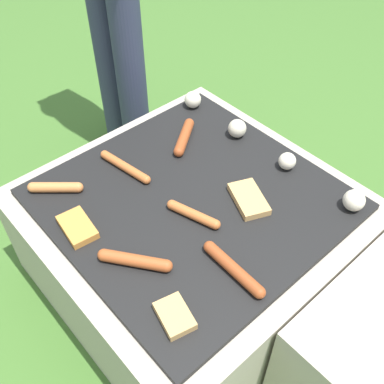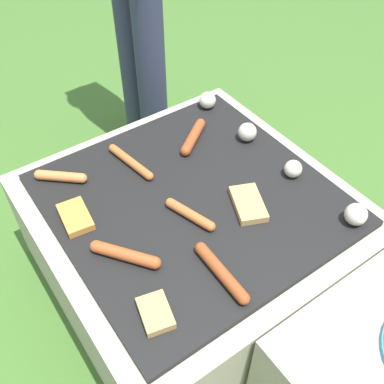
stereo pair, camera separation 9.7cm
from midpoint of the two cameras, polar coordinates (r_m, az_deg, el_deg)
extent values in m
plane|color=#3D6628|center=(1.50, 1.88, -10.40)|extent=(14.00, 14.00, 0.00)
cube|color=#A89E8C|center=(1.36, 2.05, -6.32)|extent=(0.81, 0.81, 0.35)
cube|color=black|center=(1.22, 2.27, -1.04)|extent=(0.71, 0.71, 0.02)
cylinder|color=#2D334C|center=(1.81, -5.97, 16.99)|extent=(0.11, 0.11, 0.75)
cylinder|color=#2D334C|center=(1.71, -3.59, 15.29)|extent=(0.11, 0.11, 0.75)
cylinder|color=#B7602D|center=(1.15, 2.14, -2.95)|extent=(0.13, 0.06, 0.03)
sphere|color=#B7602D|center=(1.18, -0.44, -1.48)|extent=(0.03, 0.03, 0.03)
sphere|color=#B7602D|center=(1.13, 4.84, -4.48)|extent=(0.03, 0.03, 0.03)
cylinder|color=#B7602D|center=(1.30, -5.71, 3.77)|extent=(0.17, 0.05, 0.02)
sphere|color=#B7602D|center=(1.36, -8.01, 5.46)|extent=(0.02, 0.02, 0.02)
sphere|color=#B7602D|center=(1.25, -3.24, 1.94)|extent=(0.02, 0.02, 0.02)
cylinder|color=#93421E|center=(1.05, 6.41, -10.20)|extent=(0.17, 0.03, 0.03)
sphere|color=#93421E|center=(1.08, 3.70, -7.24)|extent=(0.03, 0.03, 0.03)
sphere|color=#93421E|center=(1.02, 9.36, -13.33)|extent=(0.03, 0.03, 0.03)
cylinder|color=#93421E|center=(1.38, 2.18, 6.95)|extent=(0.11, 0.13, 0.03)
sphere|color=#93421E|center=(1.43, 3.04, 8.61)|extent=(0.03, 0.03, 0.03)
sphere|color=#93421E|center=(1.33, 1.26, 5.17)|extent=(0.03, 0.03, 0.03)
cylinder|color=#C6753D|center=(1.29, -14.31, 1.84)|extent=(0.10, 0.11, 0.03)
sphere|color=#C6753D|center=(1.31, -16.87, 2.04)|extent=(0.03, 0.03, 0.03)
sphere|color=#C6753D|center=(1.27, -11.67, 1.64)|extent=(0.03, 0.03, 0.03)
cylinder|color=#A34C23|center=(1.08, -5.94, -8.02)|extent=(0.14, 0.11, 0.03)
sphere|color=#A34C23|center=(1.06, -2.08, -9.12)|extent=(0.03, 0.03, 0.03)
sphere|color=#A34C23|center=(1.10, -9.62, -6.94)|extent=(0.03, 0.03, 0.03)
cube|color=tan|center=(1.20, 9.46, -1.58)|extent=(0.15, 0.12, 0.02)
cube|color=#D18438|center=(1.18, -12.33, -3.21)|extent=(0.12, 0.08, 0.02)
cube|color=tan|center=(0.99, -1.79, -15.25)|extent=(0.10, 0.08, 0.02)
sphere|color=beige|center=(1.52, 3.84, 11.50)|extent=(0.06, 0.06, 0.06)
sphere|color=beige|center=(1.39, 9.04, 7.46)|extent=(0.06, 0.06, 0.06)
sphere|color=beige|center=(1.30, 14.82, 2.79)|extent=(0.05, 0.05, 0.05)
sphere|color=beige|center=(1.22, 22.26, -2.74)|extent=(0.06, 0.06, 0.06)
camera|label=1|loc=(0.05, -87.69, 2.38)|focal=42.00mm
camera|label=2|loc=(0.05, 92.31, -2.38)|focal=42.00mm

